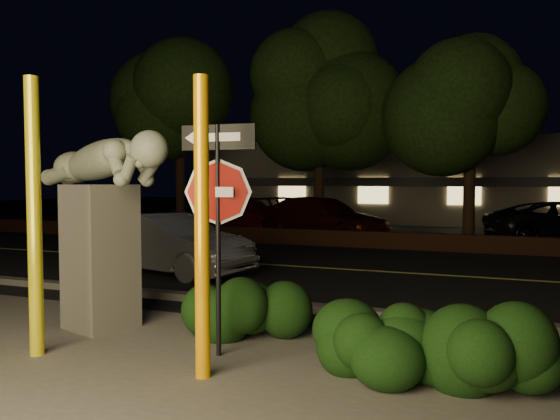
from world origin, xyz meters
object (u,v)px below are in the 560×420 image
object	(u,v)px
signpost	(218,193)
silver_sedan	(169,244)
yellow_pole_right	(202,229)
yellow_pole_left	(34,218)
parked_car_darkred	(322,218)
parked_car_red	(243,213)
sculpture	(102,210)

from	to	relation	value
signpost	silver_sedan	xyz separation A→B (m)	(-3.71, 4.69, -1.24)
yellow_pole_right	signpost	size ratio (longest dim) A/B	1.16
silver_sedan	yellow_pole_left	bearing A→B (deg)	-148.66
parked_car_darkred	parked_car_red	bearing A→B (deg)	91.97
signpost	silver_sedan	distance (m)	6.11
yellow_pole_left	silver_sedan	size ratio (longest dim) A/B	0.81
yellow_pole_right	yellow_pole_left	bearing A→B (deg)	-178.11
signpost	parked_car_darkred	xyz separation A→B (m)	(-2.65, 12.68, -1.16)
yellow_pole_right	silver_sedan	bearing A→B (deg)	125.87
signpost	sculpture	distance (m)	2.09
yellow_pole_left	parked_car_red	size ratio (longest dim) A/B	0.71
yellow_pole_left	yellow_pole_right	world-z (taller)	yellow_pole_left
yellow_pole_left	signpost	size ratio (longest dim) A/B	1.20
silver_sedan	signpost	bearing A→B (deg)	-128.12
sculpture	parked_car_red	xyz separation A→B (m)	(-4.29, 13.46, -0.87)
yellow_pole_left	parked_car_darkred	xyz separation A→B (m)	(-0.69, 13.44, -0.87)
parked_car_darkred	yellow_pole_right	bearing A→B (deg)	-147.27
signpost	parked_car_darkred	size ratio (longest dim) A/B	0.52
sculpture	yellow_pole_left	bearing A→B (deg)	-70.36
parked_car_red	parked_car_darkred	xyz separation A→B (m)	(3.66, -1.25, -0.03)
yellow_pole_right	parked_car_red	world-z (taller)	yellow_pole_right
signpost	silver_sedan	bearing A→B (deg)	125.12
yellow_pole_left	parked_car_red	bearing A→B (deg)	106.51
signpost	yellow_pole_right	bearing A→B (deg)	-78.44
yellow_pole_left	signpost	world-z (taller)	yellow_pole_left
yellow_pole_right	parked_car_darkred	xyz separation A→B (m)	(-2.83, 13.36, -0.80)
yellow_pole_right	silver_sedan	world-z (taller)	yellow_pole_right
yellow_pole_left	parked_car_red	world-z (taller)	yellow_pole_left
signpost	parked_car_red	bearing A→B (deg)	111.20
yellow_pole_right	silver_sedan	distance (m)	6.69
parked_car_red	parked_car_darkred	bearing A→B (deg)	-89.49
sculpture	silver_sedan	size ratio (longest dim) A/B	0.67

